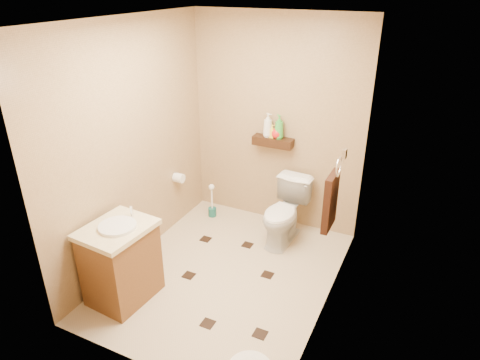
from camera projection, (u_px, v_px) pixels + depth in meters
The scene contains 17 objects.
ground at pixel (226, 274), 4.27m from camera, with size 2.50×2.50×0.00m, color #C6B390.
wall_back at pixel (276, 124), 4.77m from camera, with size 2.00×0.04×2.40m, color tan.
wall_front at pixel (134, 234), 2.74m from camera, with size 2.00×0.04×2.40m, color tan.
wall_left at pixel (133, 147), 4.15m from camera, with size 0.04×2.50×2.40m, color tan.
wall_right at pixel (337, 186), 3.36m from camera, with size 0.04×2.50×2.40m, color tan.
ceiling at pixel (222, 19), 3.24m from camera, with size 2.00×2.50×0.02m, color silver.
wall_shelf at pixel (273, 142), 4.79m from camera, with size 0.46×0.14×0.10m, color #33190E.
floor_accents at pixel (229, 278), 4.22m from camera, with size 1.23×1.34×0.01m.
toilet at pixel (284, 213), 4.68m from camera, with size 0.39×0.69×0.70m, color white.
vanity at pixel (121, 262), 3.82m from camera, with size 0.55×0.65×0.86m.
toilet_brush at pixel (212, 205), 5.25m from camera, with size 0.10×0.10×0.44m.
towel_ring at pixel (331, 199), 3.71m from camera, with size 0.12×0.30×0.76m.
toilet_paper at pixel (179, 178), 4.91m from camera, with size 0.12×0.11×0.12m.
bottle_a at pixel (268, 125), 4.73m from camera, with size 0.10×0.10×0.27m, color silver.
bottle_b at pixel (272, 131), 4.74m from camera, with size 0.07×0.07×0.15m, color yellow.
bottle_c at pixel (277, 131), 4.71m from camera, with size 0.13×0.13×0.16m, color red.
bottle_d at pixel (279, 127), 4.68m from camera, with size 0.10×0.10×0.27m, color green.
Camera 1 is at (1.62, -3.05, 2.69)m, focal length 32.00 mm.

